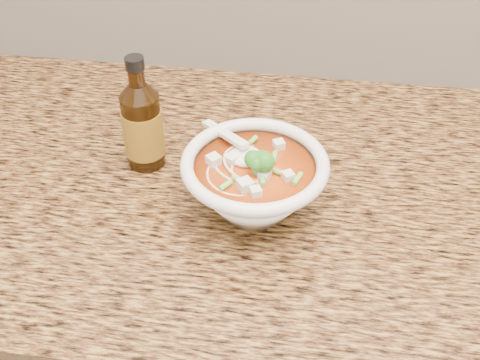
# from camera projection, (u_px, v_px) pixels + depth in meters

# --- Properties ---
(counter_slab) EXTENTS (4.00, 0.68, 0.04)m
(counter_slab) POSITION_uv_depth(u_px,v_px,m) (379.00, 200.00, 0.90)
(counter_slab) COLOR olive
(counter_slab) RESTS_ON cabinet
(soup_bowl) EXTENTS (0.20, 0.20, 0.11)m
(soup_bowl) POSITION_uv_depth(u_px,v_px,m) (254.00, 184.00, 0.82)
(soup_bowl) COLOR white
(soup_bowl) RESTS_ON counter_slab
(hot_sauce_bottle) EXTENTS (0.07, 0.07, 0.18)m
(hot_sauce_bottle) POSITION_uv_depth(u_px,v_px,m) (143.00, 126.00, 0.89)
(hot_sauce_bottle) COLOR #381E07
(hot_sauce_bottle) RESTS_ON counter_slab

